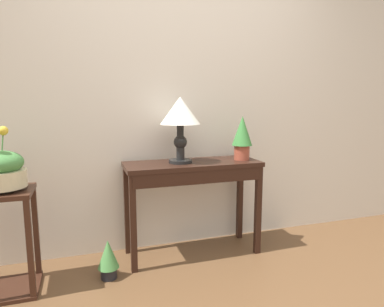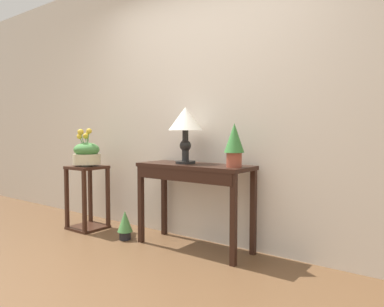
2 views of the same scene
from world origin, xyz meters
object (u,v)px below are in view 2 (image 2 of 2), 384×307
console_table (193,178)px  planter_bowl_wide (87,153)px  potted_plant_on_console (234,143)px  potted_plant_floor (125,224)px  table_lamp (185,123)px  pedestal_stand_left (87,198)px

console_table → planter_bowl_wide: planter_bowl_wide is taller
console_table → planter_bowl_wide: (-1.32, -0.14, 0.18)m
console_table → potted_plant_on_console: size_ratio=2.99×
console_table → potted_plant_floor: bearing=-165.4°
planter_bowl_wide → potted_plant_floor: 0.92m
potted_plant_on_console → table_lamp: bearing=177.9°
potted_plant_on_console → planter_bowl_wide: size_ratio=0.89×
potted_plant_on_console → potted_plant_floor: potted_plant_on_console is taller
console_table → planter_bowl_wide: bearing=-173.7°
potted_plant_on_console → potted_plant_floor: size_ratio=1.26×
potted_plant_on_console → pedestal_stand_left: 1.85m
potted_plant_floor → table_lamp: bearing=18.9°
pedestal_stand_left → planter_bowl_wide: planter_bowl_wide is taller
potted_plant_floor → planter_bowl_wide: bearing=176.8°
table_lamp → potted_plant_on_console: 0.55m
potted_plant_on_console → planter_bowl_wide: potted_plant_on_console is taller
potted_plant_on_console → pedestal_stand_left: bearing=-175.1°
table_lamp → potted_plant_floor: size_ratio=1.79×
console_table → pedestal_stand_left: console_table is taller
potted_plant_on_console → planter_bowl_wide: 1.75m
table_lamp → planter_bowl_wide: (-1.22, -0.17, -0.31)m
planter_bowl_wide → potted_plant_on_console: bearing=4.9°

